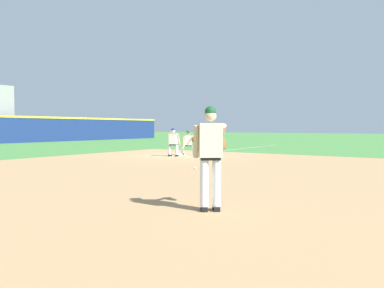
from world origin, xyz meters
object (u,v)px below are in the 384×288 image
baseball (195,168)px  first_baseman (189,141)px  first_base_bag (178,155)px  baserunner (173,141)px  pitcher (211,152)px

baseball → first_baseman: bearing=36.7°
first_base_bag → first_baseman: (0.64, -0.26, 0.69)m
first_baseman → baserunner: 1.28m
baseball → pitcher: 6.74m
pitcher → baserunner: size_ratio=1.27×
pitcher → first_baseman: 13.47m
baserunner → first_base_bag: bearing=16.4°
baseball → pitcher: bearing=-143.8°
pitcher → baseball: bearing=36.2°
first_base_bag → baseball: (-4.82, -4.33, -0.01)m
pitcher → first_baseman: pitcher is taller
baseball → first_baseman: first_baseman is taller
pitcher → first_base_bag: bearing=39.0°
baseball → pitcher: (-5.37, -3.93, 1.02)m
first_baseman → first_base_bag: bearing=157.7°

